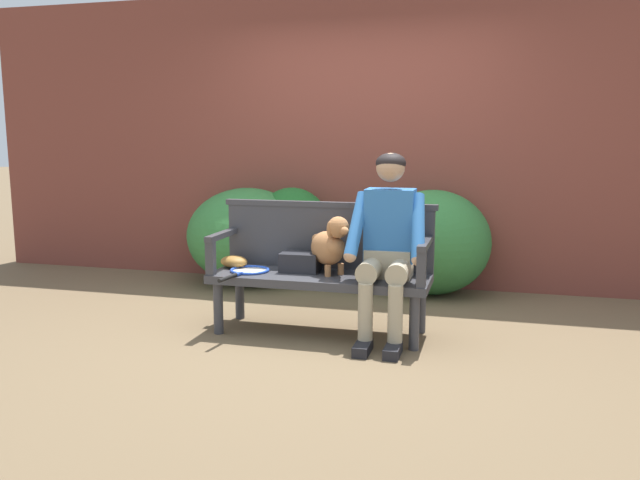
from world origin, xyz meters
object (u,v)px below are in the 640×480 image
object	(u,v)px
person_seated	(388,240)
sports_bag	(300,262)
baseball_glove	(234,262)
tennis_racket	(248,271)
dog_on_bench	(330,245)
garden_bench	(320,282)

from	to	relation	value
person_seated	sports_bag	world-z (taller)	person_seated
baseball_glove	tennis_racket	bearing A→B (deg)	-21.92
sports_bag	baseball_glove	bearing A→B (deg)	179.25
person_seated	tennis_racket	distance (m)	1.05
dog_on_bench	sports_bag	world-z (taller)	dog_on_bench
person_seated	sports_bag	size ratio (longest dim) A/B	4.66
garden_bench	person_seated	distance (m)	0.59
garden_bench	tennis_racket	bearing A→B (deg)	-173.23
garden_bench	sports_bag	bearing A→B (deg)	160.39
dog_on_bench	tennis_racket	bearing A→B (deg)	-171.68
garden_bench	person_seated	size ratio (longest dim) A/B	1.21
sports_bag	person_seated	bearing A→B (deg)	-6.55
garden_bench	person_seated	world-z (taller)	person_seated
garden_bench	dog_on_bench	bearing A→B (deg)	19.71
tennis_racket	sports_bag	bearing A→B (deg)	18.61
person_seated	tennis_racket	xyz separation A→B (m)	(-1.02, -0.05, -0.26)
tennis_racket	dog_on_bench	bearing A→B (deg)	8.32
dog_on_bench	sports_bag	distance (m)	0.28
person_seated	dog_on_bench	world-z (taller)	person_seated
baseball_glove	dog_on_bench	bearing A→B (deg)	13.63
garden_bench	person_seated	xyz separation A→B (m)	(0.49, -0.02, 0.33)
person_seated	baseball_glove	world-z (taller)	person_seated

